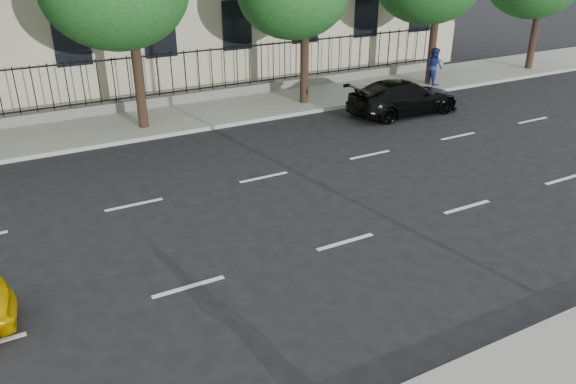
% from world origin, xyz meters
% --- Properties ---
extents(ground, '(120.00, 120.00, 0.00)m').
position_xyz_m(ground, '(0.00, 0.00, 0.00)').
color(ground, black).
rests_on(ground, ground).
extents(far_sidewalk, '(60.00, 4.00, 0.15)m').
position_xyz_m(far_sidewalk, '(0.00, 14.00, 0.07)').
color(far_sidewalk, gray).
rests_on(far_sidewalk, ground).
extents(lane_markings, '(49.60, 4.62, 0.01)m').
position_xyz_m(lane_markings, '(0.00, 4.75, 0.01)').
color(lane_markings, silver).
rests_on(lane_markings, ground).
extents(iron_fence, '(30.00, 0.50, 2.20)m').
position_xyz_m(iron_fence, '(0.00, 15.70, 0.65)').
color(iron_fence, slate).
rests_on(iron_fence, far_sidewalk).
extents(black_sedan, '(4.90, 2.05, 1.41)m').
position_xyz_m(black_sedan, '(7.97, 10.20, 0.71)').
color(black_sedan, black).
rests_on(black_sedan, ground).
extents(pedestrian_far, '(0.79, 0.95, 1.74)m').
position_xyz_m(pedestrian_far, '(12.05, 12.95, 1.02)').
color(pedestrian_far, navy).
rests_on(pedestrian_far, far_sidewalk).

